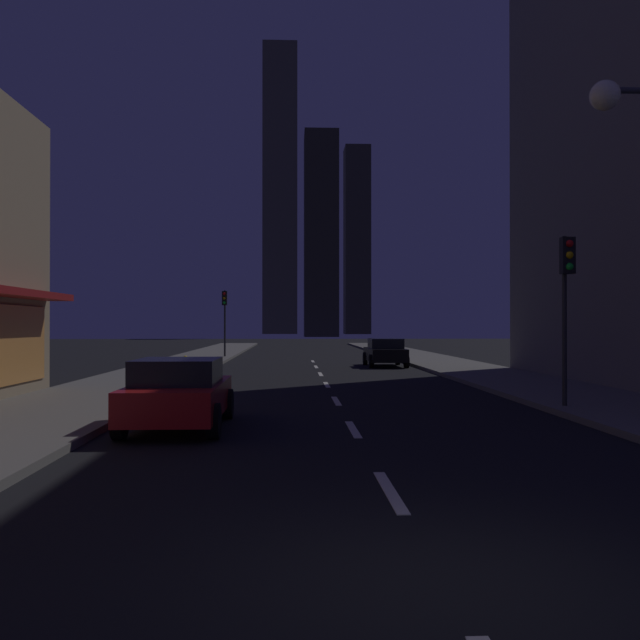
{
  "coord_description": "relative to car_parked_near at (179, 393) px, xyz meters",
  "views": [
    {
      "loc": [
        -1.27,
        -5.53,
        2.15
      ],
      "look_at": [
        0.0,
        24.44,
        2.37
      ],
      "focal_mm": 38.24,
      "sensor_mm": 36.0,
      "label": 1
    }
  ],
  "objects": [
    {
      "name": "car_parked_near",
      "position": [
        0.0,
        0.0,
        0.0
      ],
      "size": [
        1.98,
        4.24,
        1.45
      ],
      "color": "#B21919",
      "rests_on": "ground"
    },
    {
      "name": "traffic_light_near_right",
      "position": [
        9.1,
        2.23,
        2.45
      ],
      "size": [
        0.32,
        0.48,
        4.2
      ],
      "color": "#2D2D2D",
      "rests_on": "sidewalk_right"
    },
    {
      "name": "ground_plane",
      "position": [
        3.6,
        23.31,
        -0.79
      ],
      "size": [
        78.0,
        136.0,
        0.1
      ],
      "primitive_type": "cube",
      "color": "black"
    },
    {
      "name": "car_parked_far",
      "position": [
        7.2,
        20.88,
        0.0
      ],
      "size": [
        1.98,
        4.24,
        1.45
      ],
      "color": "black",
      "rests_on": "ground"
    },
    {
      "name": "lane_marking_center",
      "position": [
        3.6,
        7.51,
        -0.73
      ],
      "size": [
        0.16,
        38.6,
        0.01
      ],
      "color": "silver",
      "rests_on": "ground"
    },
    {
      "name": "fire_hydrant_far_left",
      "position": [
        -2.3,
        15.81,
        -0.29
      ],
      "size": [
        0.42,
        0.3,
        0.65
      ],
      "color": "gold",
      "rests_on": "sidewalk_left"
    },
    {
      "name": "sidewalk_left",
      "position": [
        -3.4,
        23.31,
        -0.67
      ],
      "size": [
        4.0,
        76.0,
        0.15
      ],
      "primitive_type": "cube",
      "color": "#605E59",
      "rests_on": "ground"
    },
    {
      "name": "skyscraper_distant_tall",
      "position": [
        -0.37,
        151.23,
        34.32
      ],
      "size": [
        8.32,
        7.32,
        70.12
      ],
      "primitive_type": "cube",
      "color": "#4E4A3A",
      "rests_on": "ground"
    },
    {
      "name": "traffic_light_far_left",
      "position": [
        -1.9,
        29.23,
        2.45
      ],
      "size": [
        0.32,
        0.48,
        4.2
      ],
      "color": "#2D2D2D",
      "rests_on": "sidewalk_left"
    },
    {
      "name": "skyscraper_distant_short",
      "position": [
        18.04,
        147.6,
        21.53
      ],
      "size": [
        6.02,
        7.23,
        44.55
      ],
      "primitive_type": "cube",
      "color": "#343127",
      "rests_on": "ground"
    },
    {
      "name": "skyscraper_distant_mid",
      "position": [
        7.83,
        111.22,
        18.02
      ],
      "size": [
        6.2,
        8.0,
        37.52
      ],
      "primitive_type": "cube",
      "color": "#2E2C23",
      "rests_on": "ground"
    },
    {
      "name": "sidewalk_right",
      "position": [
        10.6,
        23.31,
        -0.67
      ],
      "size": [
        4.0,
        76.0,
        0.15
      ],
      "primitive_type": "cube",
      "color": "#605E59",
      "rests_on": "ground"
    }
  ]
}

